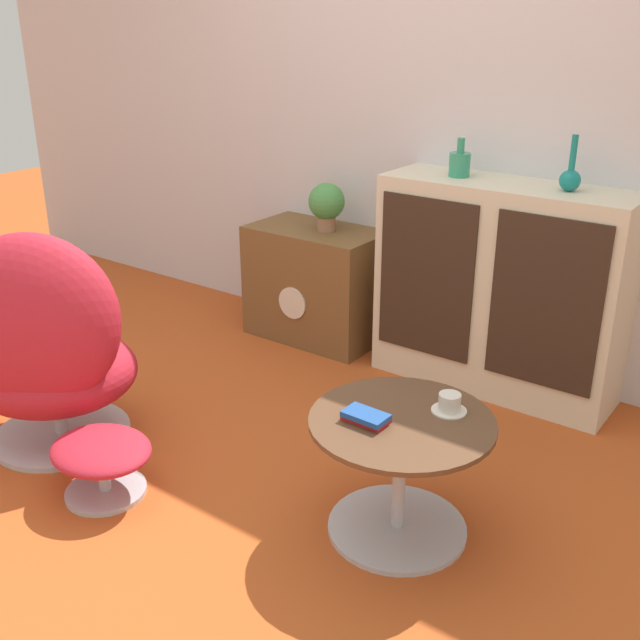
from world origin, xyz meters
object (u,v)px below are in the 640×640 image
egg_chair (43,350)px  vase_inner_left (570,177)px  tv_console (316,283)px  teacup (449,404)px  ottoman (102,456)px  vase_leftmost (460,163)px  book_stack (366,417)px  coffee_table (400,467)px  sideboard (499,289)px  potted_plant (327,203)px

egg_chair → vase_inner_left: bearing=46.8°
tv_console → teacup: 1.71m
ottoman → vase_leftmost: 1.96m
vase_leftmost → book_stack: vase_leftmost is taller
coffee_table → vase_leftmost: (-0.45, 1.22, 0.78)m
tv_console → coffee_table: size_ratio=1.16×
sideboard → coffee_table: sideboard is taller
ottoman → teacup: teacup is taller
ottoman → potted_plant: bearing=96.2°
ottoman → teacup: size_ratio=3.34×
tv_console → vase_leftmost: size_ratio=4.14×
sideboard → teacup: sideboard is taller
vase_leftmost → teacup: (0.54, -1.08, -0.57)m
egg_chair → tv_console: bearing=82.9°
coffee_table → vase_leftmost: size_ratio=3.56×
ottoman → vase_inner_left: vase_inner_left is taller
vase_leftmost → vase_inner_left: 0.50m
sideboard → teacup: bearing=-74.4°
tv_console → book_stack: tv_console is taller
sideboard → teacup: 1.12m
coffee_table → book_stack: book_stack is taller
egg_chair → sideboard: bearing=52.1°
potted_plant → teacup: 1.67m
teacup → book_stack: 0.29m
egg_chair → potted_plant: bearing=80.5°
vase_leftmost → teacup: size_ratio=1.45×
vase_leftmost → book_stack: 1.47m
sideboard → vase_leftmost: vase_leftmost is taller
sideboard → vase_leftmost: 0.60m
coffee_table → potted_plant: (-1.16, 1.19, 0.50)m
egg_chair → vase_leftmost: bearing=58.1°
potted_plant → ottoman: bearing=-83.8°
coffee_table → teacup: size_ratio=5.18×
book_stack → ottoman: bearing=-157.4°
egg_chair → book_stack: egg_chair is taller
book_stack → sideboard: bearing=95.1°
sideboard → tv_console: 1.04m
sideboard → vase_leftmost: bearing=179.1°
sideboard → tv_console: size_ratio=1.58×
ottoman → book_stack: size_ratio=2.62×
egg_chair → teacup: bearing=17.9°
book_stack → tv_console: bearing=131.8°
coffee_table → teacup: teacup is taller
ottoman → vase_leftmost: bearing=72.2°
egg_chair → potted_plant: 1.60m
sideboard → egg_chair: 1.99m
sideboard → vase_inner_left: size_ratio=4.87×
coffee_table → potted_plant: bearing=134.2°
tv_console → teacup: bearing=-38.5°
ottoman → book_stack: bearing=22.6°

